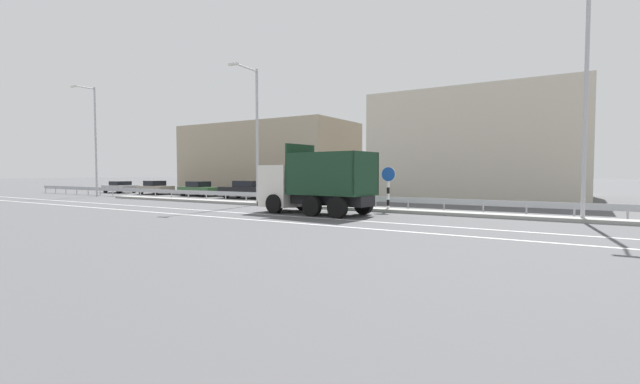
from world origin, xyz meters
TOP-DOWN VIEW (x-y plane):
  - ground_plane at (0.00, 0.00)m, footprint 320.00×320.00m
  - lane_strip_0 at (2.67, -2.68)m, footprint 70.92×0.16m
  - lane_strip_1 at (2.67, -4.96)m, footprint 70.92×0.16m
  - median_island at (0.00, 2.18)m, footprint 39.00×1.10m
  - median_guardrail at (-0.00, 3.44)m, footprint 70.92×0.09m
  - dump_truck at (1.82, -0.80)m, footprint 6.64×3.20m
  - median_road_sign at (5.49, 2.18)m, footprint 0.86×0.16m
  - street_lamp_0 at (-23.00, 1.92)m, footprint 0.71×2.02m
  - street_lamp_1 at (-4.07, 2.00)m, footprint 0.71×2.69m
  - street_lamp_2 at (14.82, 2.18)m, footprint 0.70×2.01m
  - parked_car_0 at (-28.06, 7.58)m, footprint 3.98×2.04m
  - parked_car_1 at (-22.05, 7.56)m, footprint 4.02×2.07m
  - parked_car_2 at (-15.83, 7.67)m, footprint 4.63×2.07m
  - parked_car_3 at (-9.57, 7.20)m, footprint 4.88×1.96m
  - parked_car_4 at (-2.96, 7.61)m, footprint 4.22×2.17m
  - background_building_0 at (-15.29, 17.06)m, footprint 19.06×8.99m
  - background_building_1 at (7.45, 19.30)m, footprint 15.68×15.73m

SIDE VIEW (x-z plane):
  - ground_plane at x=0.00m, z-range 0.00..0.00m
  - lane_strip_0 at x=2.67m, z-range 0.00..0.01m
  - lane_strip_1 at x=2.67m, z-range 0.00..0.01m
  - median_island at x=0.00m, z-range 0.00..0.18m
  - median_guardrail at x=0.00m, z-range 0.18..0.96m
  - parked_car_0 at x=-28.06m, z-range 0.03..1.29m
  - parked_car_4 at x=-2.96m, z-range 0.02..1.35m
  - parked_car_1 at x=-22.05m, z-range 0.01..1.39m
  - parked_car_2 at x=-15.83m, z-range 0.01..1.39m
  - parked_car_3 at x=-9.57m, z-range 0.00..1.51m
  - dump_truck at x=1.82m, z-range -0.53..3.23m
  - median_road_sign at x=5.49m, z-range 0.12..2.66m
  - background_building_0 at x=-15.29m, z-range 0.00..7.46m
  - background_building_1 at x=7.45m, z-range 0.00..8.52m
  - street_lamp_1 at x=-4.07m, z-range 0.54..9.71m
  - street_lamp_0 at x=-23.00m, z-range 0.47..10.37m
  - street_lamp_2 at x=14.82m, z-range 0.47..10.68m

